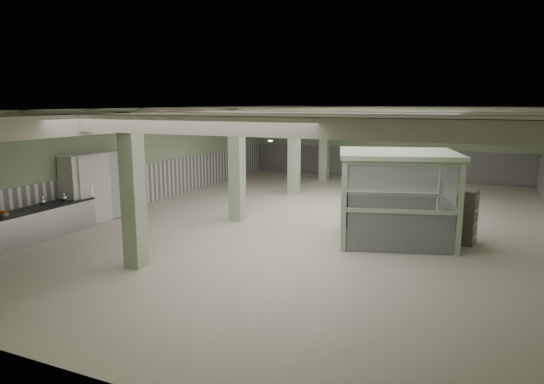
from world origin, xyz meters
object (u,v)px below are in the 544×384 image
at_px(prep_counter, 22,228).
at_px(walkin_cooler, 97,187).
at_px(guard_booth, 397,180).
at_px(filing_cabinet, 467,217).

bearing_deg(prep_counter, walkin_cooler, 91.65).
height_order(walkin_cooler, guard_booth, guard_booth).
bearing_deg(prep_counter, filing_cabinet, 24.68).
relative_size(walkin_cooler, guard_booth, 0.66).
height_order(prep_counter, filing_cabinet, filing_cabinet).
distance_m(walkin_cooler, filing_cabinet, 11.28).
bearing_deg(guard_booth, prep_counter, -170.24).
relative_size(guard_booth, filing_cabinet, 2.51).
bearing_deg(guard_booth, walkin_cooler, 173.32).
bearing_deg(filing_cabinet, walkin_cooler, -161.31).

